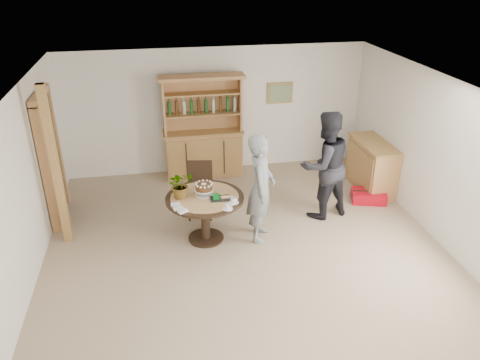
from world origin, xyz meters
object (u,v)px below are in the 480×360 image
sideboard (372,166)px  red_suitcase (369,196)px  hutch (203,142)px  adult_person (325,165)px  dining_table (205,205)px  teen_boy (261,188)px  dining_chair (200,185)px

sideboard → red_suitcase: size_ratio=1.84×
hutch → adult_person: bearing=-48.3°
dining_table → teen_boy: bearing=-6.7°
dining_table → teen_boy: teen_boy is taller
sideboard → red_suitcase: sideboard is taller
hutch → red_suitcase: size_ratio=2.97×
teen_boy → red_suitcase: (2.21, 0.79, -0.77)m
sideboard → adult_person: (-1.25, -0.77, 0.45)m
hutch → dining_chair: 1.61m
teen_boy → sideboard: bearing=-44.6°
adult_person → red_suitcase: adult_person is taller
teen_boy → dining_chair: bearing=60.0°
dining_chair → sideboard: bearing=15.3°
adult_person → dining_chair: bearing=-26.4°
adult_person → dining_table: bearing=-3.5°
dining_table → teen_boy: 0.90m
hutch → adult_person: 2.70m
sideboard → dining_chair: bearing=-174.0°
hutch → adult_person: hutch is taller
dining_table → red_suitcase: (3.06, 0.69, -0.50)m
dining_chair → red_suitcase: 3.08m
sideboard → adult_person: adult_person is taller
red_suitcase → adult_person: bearing=-148.5°
sideboard → dining_table: (-3.30, -1.17, 0.13)m
dining_chair → teen_boy: 1.29m
red_suitcase → dining_table: bearing=-151.5°
red_suitcase → dining_chair: bearing=-166.8°
hutch → red_suitcase: (2.80, -1.72, -0.59)m
dining_table → dining_chair: (0.01, 0.83, -0.07)m
sideboard → teen_boy: bearing=-152.5°
hutch → sideboard: 3.29m
dining_chair → red_suitcase: bearing=6.7°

